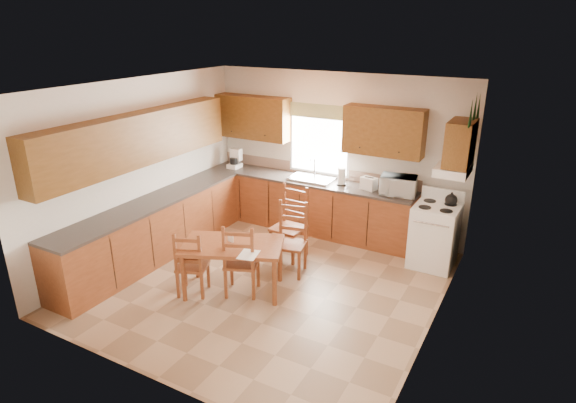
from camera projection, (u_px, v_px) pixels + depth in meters
The scene contains 35 objects.
floor at pixel (268, 282), 6.78m from camera, with size 4.50×4.50×0.00m, color #A18162.
ceiling at pixel (265, 88), 5.83m from camera, with size 4.50×4.50×0.00m, color #9D5227.
wall_left at pixel (141, 169), 7.32m from camera, with size 4.50×4.50×0.00m, color silver.
wall_right at pixel (442, 225), 5.29m from camera, with size 4.50×4.50×0.00m, color silver.
wall_back at pixel (336, 154), 8.15m from camera, with size 4.50×4.50×0.00m, color silver.
wall_front at pixel (141, 263), 4.46m from camera, with size 4.50×4.50×0.00m, color silver.
lower_cab_back at pixel (307, 205), 8.39m from camera, with size 3.75×0.60×0.88m, color brown.
lower_cab_left at pixel (154, 231), 7.38m from camera, with size 0.60×3.60×0.88m, color brown.
counter_back at pixel (308, 180), 8.23m from camera, with size 3.75×0.63×0.04m, color #3D3431.
counter_left at pixel (151, 203), 7.22m from camera, with size 0.63×3.60×0.04m, color #3D3431.
backsplash at pixel (315, 170), 8.43m from camera, with size 3.75×0.01×0.18m, color #8A6D5D.
upper_cab_back_left at pixel (253, 117), 8.53m from camera, with size 1.41×0.33×0.75m, color brown.
upper_cab_back_right at pixel (384, 131), 7.45m from camera, with size 1.25×0.33×0.75m, color brown.
upper_cab_left at pixel (138, 139), 6.94m from camera, with size 0.33×3.60×0.75m, color brown.
upper_cab_stove at pixel (460, 143), 6.52m from camera, with size 0.33×0.62×0.62m, color brown.
range_hood at pixel (453, 170), 6.68m from camera, with size 0.44×0.62×0.12m, color white.
window_frame at pixel (319, 140), 8.19m from camera, with size 1.13×0.02×1.18m, color white.
window_pane at pixel (319, 140), 8.18m from camera, with size 1.05×0.01×1.10m, color white.
window_valance at pixel (319, 111), 7.99m from camera, with size 1.19×0.01×0.24m, color #47662E.
sink_basin at pixel (312, 179), 8.18m from camera, with size 0.75×0.45×0.04m, color silver.
pine_decal_a at pixel (471, 112), 6.03m from camera, with size 0.22×0.22×0.36m, color #133913.
pine_decal_b at pixel (476, 106), 6.28m from camera, with size 0.22×0.22×0.36m, color #133913.
pine_decal_c at pixel (479, 105), 6.56m from camera, with size 0.22×0.22×0.36m, color #133913.
stove at pixel (434, 236), 7.13m from camera, with size 0.63×0.65×0.93m, color white.
coffeemaker at pixel (234, 159), 8.81m from camera, with size 0.19×0.23×0.33m, color white.
paper_towel at pixel (342, 176), 7.90m from camera, with size 0.12×0.12×0.29m, color white.
toaster at pixel (369, 184), 7.69m from camera, with size 0.24×0.16×0.20m, color white.
microwave at pixel (398, 185), 7.44m from camera, with size 0.50×0.36×0.30m, color white.
dining_table at pixel (233, 267), 6.46m from camera, with size 1.31×0.75×0.70m, color brown.
chair_near_left at pixel (242, 258), 6.37m from camera, with size 0.43×0.41×1.02m, color brown.
chair_near_right at pixel (192, 262), 6.38m from camera, with size 0.39×0.37×0.92m, color brown.
chair_far_left at pixel (290, 240), 6.88m from camera, with size 0.44×0.42×1.04m, color brown.
chair_far_right at pixel (289, 224), 7.33m from camera, with size 0.47×0.44×1.11m, color brown.
table_paper at pixel (248, 255), 6.04m from camera, with size 0.23×0.30×0.00m, color white.
table_card at pixel (231, 237), 6.38m from camera, with size 0.09×0.02×0.12m, color white.
Camera 1 is at (3.11, -5.07, 3.45)m, focal length 30.00 mm.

